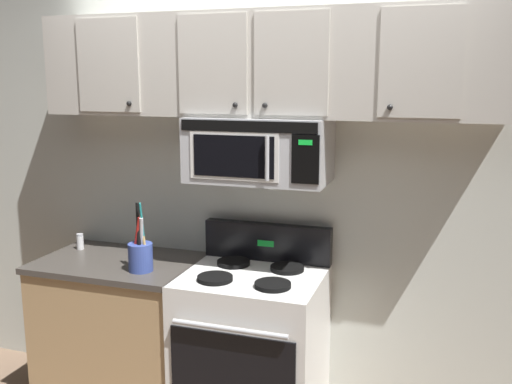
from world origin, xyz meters
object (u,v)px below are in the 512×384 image
at_px(stove_range, 252,348).
at_px(utensil_crock_blue, 140,254).
at_px(salt_shaker, 80,242).
at_px(over_range_microwave, 259,150).

height_order(stove_range, utensil_crock_blue, utensil_crock_blue).
distance_m(stove_range, utensil_crock_blue, 0.82).
bearing_deg(salt_shaker, over_range_microwave, -0.25).
relative_size(over_range_microwave, salt_shaker, 7.68).
bearing_deg(salt_shaker, stove_range, -5.87).
bearing_deg(stove_range, utensil_crock_blue, -168.20).
relative_size(utensil_crock_blue, salt_shaker, 3.99).
bearing_deg(utensil_crock_blue, salt_shaker, 156.41).
bearing_deg(utensil_crock_blue, over_range_microwave, 21.77).
height_order(over_range_microwave, salt_shaker, over_range_microwave).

